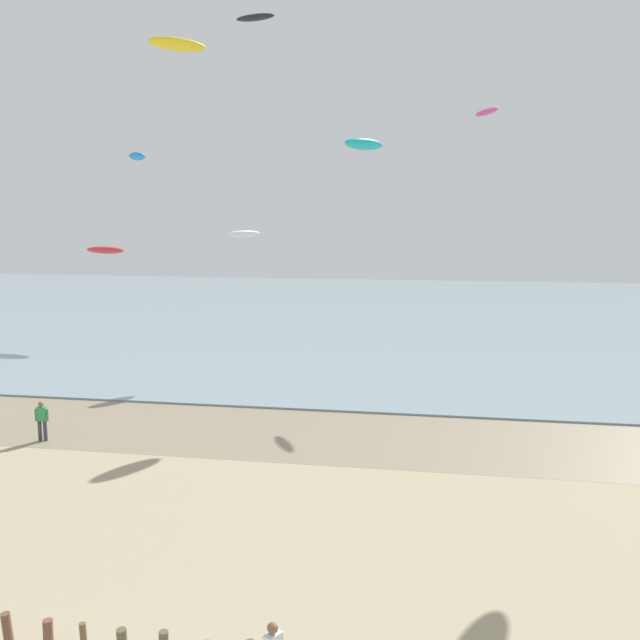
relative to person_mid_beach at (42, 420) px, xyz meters
The scene contains 10 objects.
wet_sand_strip 11.43m from the person_mid_beach, 13.60° to the left, with size 120.00×7.17×0.01m, color gray.
sea 42.73m from the person_mid_beach, 74.98° to the left, with size 160.00×70.00×0.10m, color #7F939E.
person_mid_beach is the anchor object (origin of this frame).
kite_aloft_0 20.32m from the person_mid_beach, 39.85° to the left, with size 3.06×0.98×0.49m, color #19B2B7.
kite_aloft_1 29.14m from the person_mid_beach, 41.09° to the left, with size 2.18×0.70×0.35m, color #E54C99.
kite_aloft_2 19.39m from the person_mid_beach, 27.80° to the left, with size 1.80×0.58×0.29m, color black.
kite_aloft_4 23.67m from the person_mid_beach, 101.92° to the left, with size 2.91×0.93×0.47m, color #2384D1.
kite_aloft_7 24.26m from the person_mid_beach, 110.11° to the left, with size 3.29×1.05×0.53m, color red.
kite_aloft_8 16.78m from the person_mid_beach, 70.90° to the left, with size 2.41×0.77×0.39m, color white.
kite_aloft_9 16.74m from the person_mid_beach, 30.65° to the right, with size 1.83×0.58×0.29m, color yellow.
Camera 1 is at (5.05, -8.89, 9.37)m, focal length 37.77 mm.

